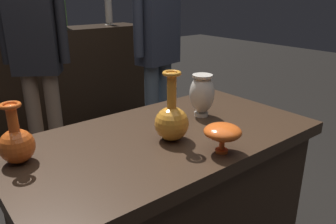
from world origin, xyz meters
name	(u,v)px	position (x,y,z in m)	size (l,w,h in m)	color
display_plinth	(165,219)	(0.00, 0.00, 0.40)	(1.20, 0.64, 0.80)	#382619
back_display_shelf	(15,88)	(0.00, 2.20, 0.49)	(2.60, 0.40, 0.99)	black
vase_centerpiece	(172,120)	(-0.01, -0.05, 0.88)	(0.13, 0.13, 0.26)	orange
vase_tall_behind	(17,143)	(-0.50, 0.12, 0.87)	(0.11, 0.11, 0.20)	#E55B1E
vase_left_accent	(223,132)	(0.06, -0.24, 0.87)	(0.13, 0.13, 0.10)	#E55B1E
vase_right_accent	(202,94)	(0.25, 0.06, 0.90)	(0.11, 0.11, 0.19)	silver
shelf_vase_right	(62,11)	(0.52, 2.21, 1.15)	(0.09, 0.09, 0.32)	#477A38
shelf_vase_center	(6,27)	(0.00, 2.15, 1.04)	(0.08, 0.08, 0.15)	#E55B1E
shelf_vase_far_right	(109,11)	(1.04, 2.26, 1.13)	(0.10, 0.10, 0.30)	silver
visitor_near_right	(158,43)	(0.78, 1.08, 0.96)	(0.46, 0.24, 1.62)	slate
visitor_center_back	(36,54)	(0.02, 1.50, 0.90)	(0.40, 0.33, 1.53)	#846B56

